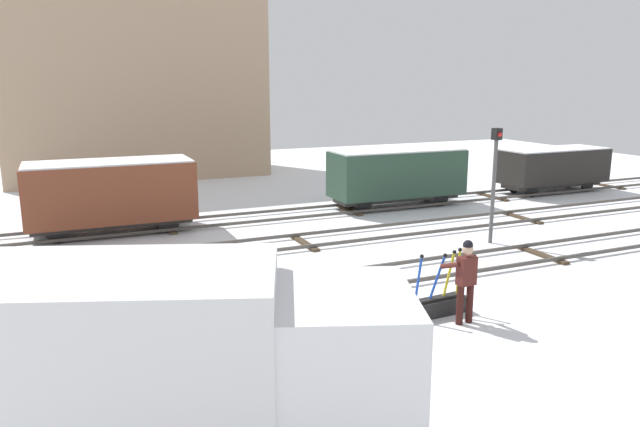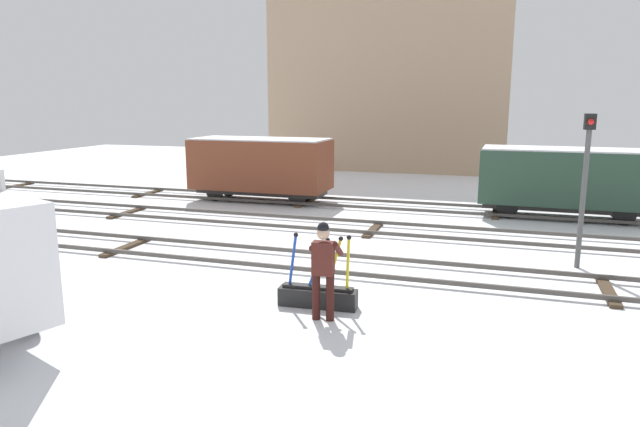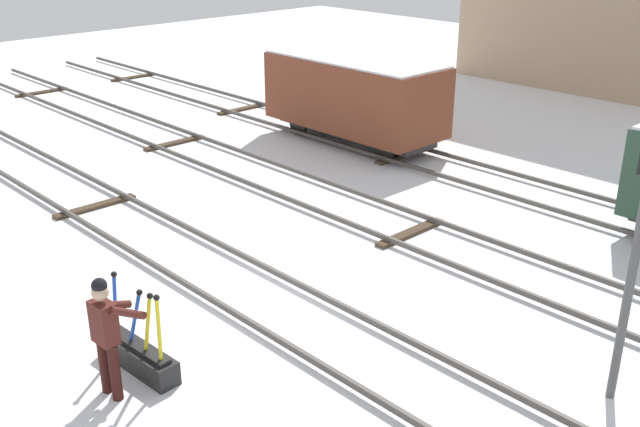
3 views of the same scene
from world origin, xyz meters
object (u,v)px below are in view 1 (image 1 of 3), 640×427
object	(u,v)px
delivery_truck	(182,360)
freight_car_back_track	(397,174)
freight_car_mid_siding	(111,192)
freight_car_near_switch	(553,166)
rail_worker	(465,276)
signal_post	(494,173)
switch_lever_frame	(436,304)

from	to	relation	value
delivery_truck	freight_car_back_track	bearing A→B (deg)	71.11
delivery_truck	freight_car_mid_siding	size ratio (longest dim) A/B	1.13
freight_car_mid_siding	freight_car_near_switch	world-z (taller)	freight_car_mid_siding
rail_worker	freight_car_mid_siding	xyz separation A→B (m)	(-6.03, 11.02, 0.38)
rail_worker	delivery_truck	xyz separation A→B (m)	(-6.39, -2.66, 0.56)
freight_car_back_track	freight_car_near_switch	distance (m)	8.29
signal_post	delivery_truck	bearing A→B (deg)	-145.75
freight_car_near_switch	signal_post	bearing A→B (deg)	-144.91
freight_car_back_track	signal_post	bearing A→B (deg)	-90.74
rail_worker	freight_car_back_track	world-z (taller)	freight_car_back_track
signal_post	freight_car_mid_siding	distance (m)	12.43
freight_car_near_switch	delivery_truck	bearing A→B (deg)	-145.68
freight_car_mid_siding	switch_lever_frame	bearing A→B (deg)	-60.83
freight_car_mid_siding	signal_post	bearing A→B (deg)	-28.96
delivery_truck	freight_car_near_switch	world-z (taller)	delivery_truck
signal_post	freight_car_back_track	world-z (taller)	signal_post
switch_lever_frame	delivery_truck	world-z (taller)	delivery_truck
delivery_truck	freight_car_near_switch	size ratio (longest dim) A/B	1.16
delivery_truck	signal_post	size ratio (longest dim) A/B	1.66
switch_lever_frame	freight_car_mid_siding	xyz separation A→B (m)	(-5.74, 10.44, 1.16)
freight_car_back_track	delivery_truck	bearing A→B (deg)	-128.63
freight_car_mid_siding	freight_car_near_switch	bearing A→B (deg)	0.37
freight_car_back_track	freight_car_near_switch	bearing A→B (deg)	1.09
delivery_truck	freight_car_near_switch	distance (m)	23.95
freight_car_mid_siding	rail_worker	bearing A→B (deg)	-60.95
rail_worker	freight_car_near_switch	world-z (taller)	freight_car_near_switch
delivery_truck	freight_car_back_track	xyz separation A→B (m)	(11.37, 13.68, -0.24)
switch_lever_frame	freight_car_near_switch	world-z (taller)	freight_car_near_switch
delivery_truck	freight_car_back_track	world-z (taller)	delivery_truck
freight_car_mid_siding	delivery_truck	bearing A→B (deg)	-91.14
switch_lever_frame	freight_car_mid_siding	world-z (taller)	freight_car_mid_siding
switch_lever_frame	delivery_truck	bearing A→B (deg)	-155.61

